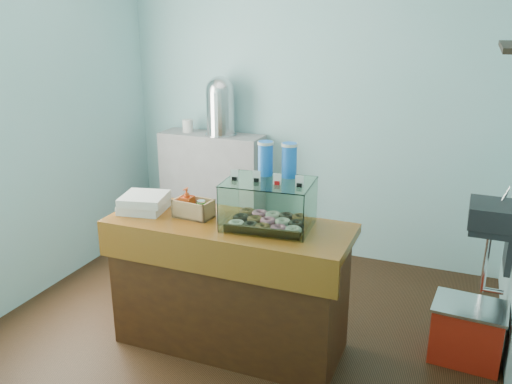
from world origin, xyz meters
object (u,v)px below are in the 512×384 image
at_px(counter, 229,284).
at_px(display_case, 271,200).
at_px(red_cooler, 467,332).
at_px(coffee_urn, 220,104).

bearing_deg(counter, display_case, 15.37).
bearing_deg(red_cooler, counter, -160.06).
bearing_deg(display_case, red_cooler, 11.41).
bearing_deg(red_cooler, coffee_urn, 157.80).
xyz_separation_m(counter, coffee_urn, (-0.80, 1.57, 0.93)).
distance_m(counter, red_cooler, 1.59).
relative_size(counter, red_cooler, 3.35).
distance_m(coffee_urn, red_cooler, 2.83).
xyz_separation_m(display_case, coffee_urn, (-1.06, 1.50, 0.32)).
height_order(counter, coffee_urn, coffee_urn).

